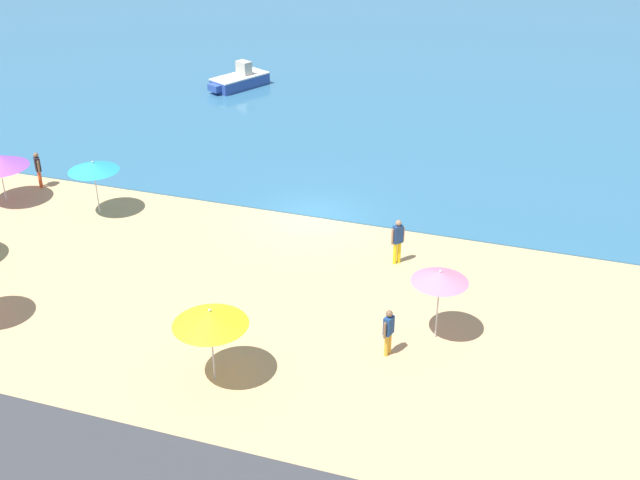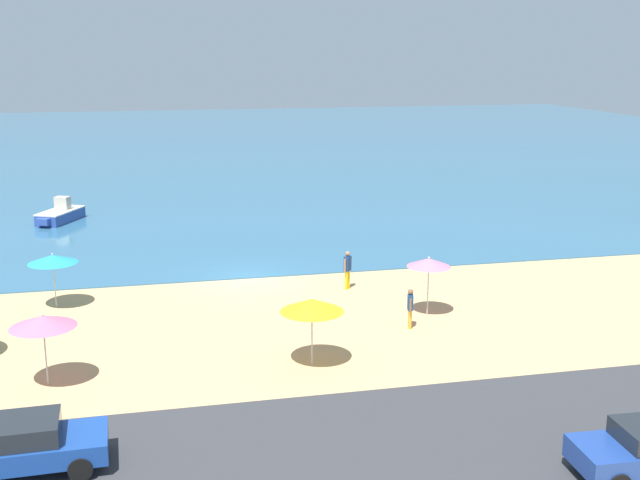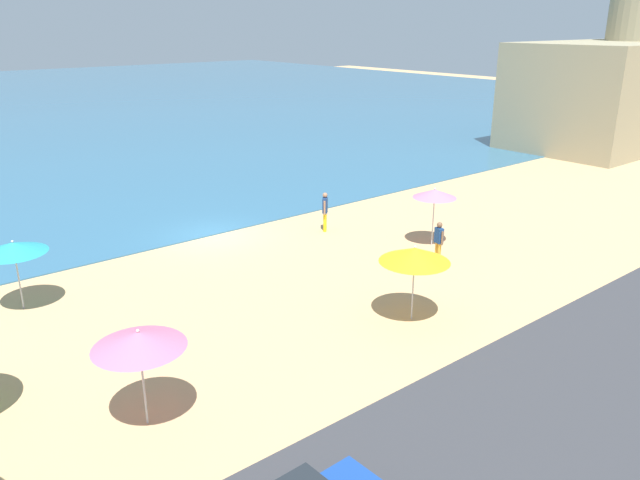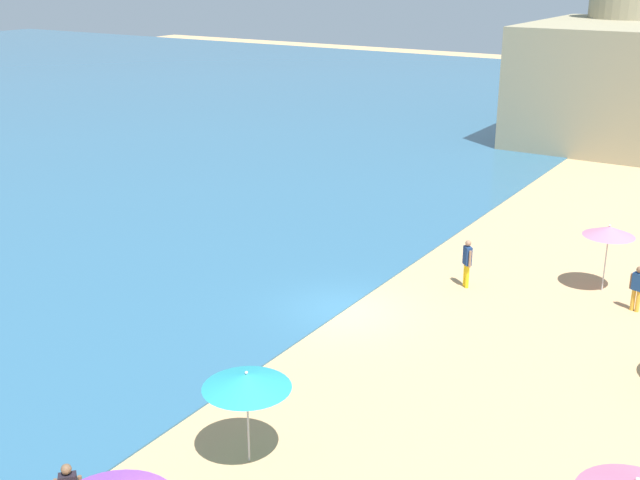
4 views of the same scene
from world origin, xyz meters
The scene contains 8 objects.
ground_plane centered at (0.00, 0.00, 0.00)m, with size 160.00×160.00×0.00m, color tan.
beach_umbrella_0 centered at (6.65, -7.04, 2.28)m, with size 1.83×1.83×2.54m.
beach_umbrella_3 centered at (0.74, -11.33, 2.22)m, with size 2.25×2.25×2.52m.
beach_umbrella_6 centered at (-8.73, -2.53, 2.17)m, with size 2.12×2.12×2.42m.
bather_0 centered at (4.30, -2.68, 1.03)m, with size 0.43×0.43×1.82m.
bather_1 centered at (5.39, -8.44, 0.91)m, with size 0.31×0.55×1.63m.
bather_2 centered at (-12.78, -0.97, 0.94)m, with size 0.44×0.42×1.68m.
skiff_nearshore centered at (-10.06, 15.58, 0.51)m, with size 3.03×4.14×1.57m.
Camera 1 is at (9.86, -28.72, 15.14)m, focal length 45.00 mm.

